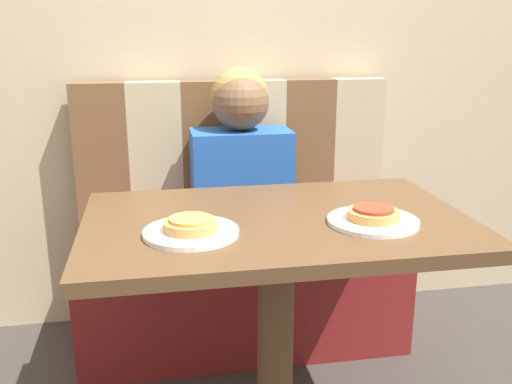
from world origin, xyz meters
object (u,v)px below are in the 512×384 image
Objects in this scene: plate_right at (373,221)px; pizza_right at (373,214)px; pizza_left at (191,224)px; person at (241,153)px; plate_left at (191,232)px.

pizza_right is at bearing 180.00° from plate_right.
pizza_left is at bearing 180.00° from plate_right.
plate_right is at bearing -71.91° from person.
person is 0.73m from pizza_left.
pizza_right is (0.23, -0.70, -0.01)m from person.
person is 2.70× the size of plate_left.
plate_right is 1.77× the size of pizza_left.
pizza_right is at bearing 0.00° from plate_left.
pizza_right is (0.46, 0.00, 0.00)m from pizza_left.
plate_right is 1.77× the size of pizza_right.
pizza_right is at bearing 0.00° from pizza_left.
plate_right is (0.23, -0.70, -0.03)m from person.
person reaches higher than pizza_left.
plate_left is (-0.23, -0.70, -0.03)m from person.
person is at bearing 108.09° from pizza_right.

